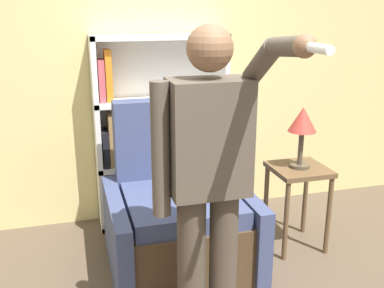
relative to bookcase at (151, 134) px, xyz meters
The scene contains 6 objects.
wall_back 0.67m from the bookcase, 43.64° to the left, with size 8.00×0.06×2.80m.
bookcase is the anchor object (origin of this frame).
armchair 0.85m from the bookcase, 86.88° to the right, with size 0.98×0.94×1.15m.
person_standing 1.59m from the bookcase, 90.02° to the right, with size 0.54×0.78×1.72m.
side_table 1.25m from the bookcase, 37.19° to the right, with size 0.40×0.40×0.65m.
table_lamp 1.24m from the bookcase, 37.19° to the right, with size 0.21×0.21×0.46m.
Camera 1 is at (-0.80, -1.69, 1.79)m, focal length 42.00 mm.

